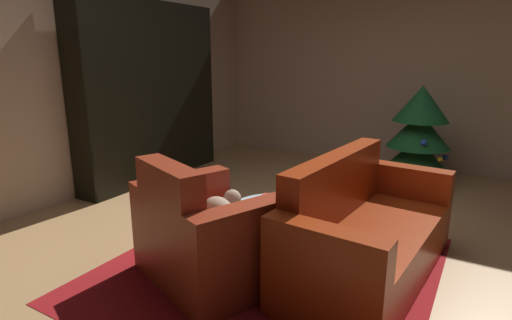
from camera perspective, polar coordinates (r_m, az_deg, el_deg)
ground_plane at (r=3.53m, az=6.59°, el=-11.66°), size 7.36×7.36×0.00m
wall_back at (r=6.14m, az=19.08°, el=12.29°), size 5.44×0.06×2.79m
wall_left at (r=4.90m, az=-23.63°, el=11.52°), size 0.06×6.25×2.79m
area_rug at (r=3.17m, az=2.00°, el=-14.70°), size 2.25×2.41×0.01m
bookshelf_unit at (r=5.38m, az=-13.31°, el=8.81°), size 0.34×2.12×2.17m
armchair_red at (r=2.93m, az=-6.86°, el=-10.63°), size 1.19×1.08×0.88m
couch_red at (r=3.08m, az=14.90°, el=-10.14°), size 0.88×1.75×0.86m
coffee_table at (r=3.06m, az=2.52°, el=-7.50°), size 0.63×0.63×0.46m
book_stack_on_table at (r=3.03m, az=2.51°, el=-5.90°), size 0.24×0.17×0.07m
bottle_on_table at (r=3.12m, az=4.89°, el=-4.06°), size 0.08×0.08×0.26m
decorated_tree at (r=5.32m, az=21.72°, el=3.38°), size 0.83×0.83×1.20m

